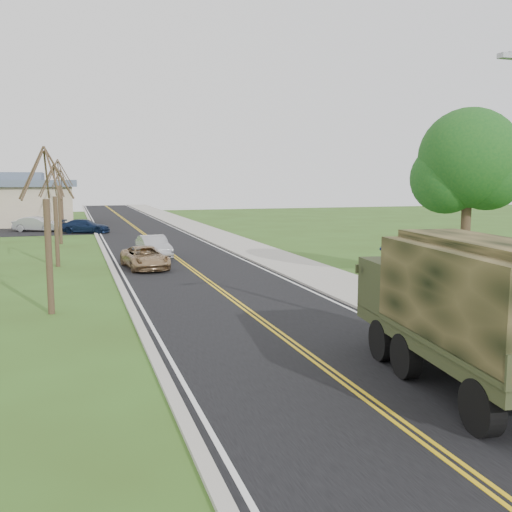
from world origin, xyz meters
name	(u,v)px	position (x,y,z in m)	size (l,w,h in m)	color
ground	(349,385)	(0.00, 0.00, 0.00)	(160.00, 160.00, 0.00)	#344E1A
road	(144,234)	(0.00, 40.00, 0.01)	(8.00, 120.00, 0.01)	black
curb_right	(189,232)	(4.15, 40.00, 0.06)	(0.30, 120.00, 0.12)	#9E998E
sidewalk_right	(208,232)	(5.90, 40.00, 0.05)	(3.20, 120.00, 0.10)	#9E998E
curb_left	(96,235)	(-4.15, 40.00, 0.05)	(0.30, 120.00, 0.10)	#9E998E
leafy_tree	(469,166)	(11.00, 10.01, 5.49)	(4.83, 4.50, 8.10)	#38281C
bare_tree_a	(48,243)	(-7.00, 10.00, 2.63)	(1.93, 2.26, 6.08)	#38281C
bare_tree_b	(56,223)	(-7.00, 22.00, 2.48)	(1.83, 2.14, 5.73)	#38281C
bare_tree_c	(60,208)	(-7.00, 34.00, 2.78)	(2.04, 2.39, 6.42)	#38281C
bare_tree_d	(62,204)	(-7.00, 46.00, 2.55)	(1.88, 2.20, 5.91)	#38281C
military_truck	(467,302)	(2.54, -0.92, 2.06)	(3.37, 7.46, 3.60)	black
suv_champagne	(145,258)	(-2.39, 19.71, 0.62)	(2.05, 4.44, 1.23)	#9F805A
sedan_silver	(154,247)	(-1.35, 23.84, 0.71)	(1.50, 4.29, 1.41)	#A8A8AD
pickup_navy	(423,259)	(11.81, 14.42, 0.64)	(1.80, 4.43, 1.28)	#101A3C
utility_box_far	(500,327)	(6.19, 2.08, 0.43)	(0.55, 0.45, 0.65)	#1D4A1A
lot_car_silver	(37,224)	(-9.33, 45.82, 0.71)	(1.50, 4.29, 1.41)	#B1B1B6
lot_car_navy	(85,226)	(-5.00, 42.65, 0.64)	(1.79, 4.40, 1.28)	#0F1B37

